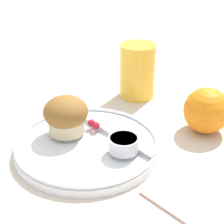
# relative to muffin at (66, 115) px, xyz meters

# --- Properties ---
(ground_plane) EXTENTS (3.00, 3.00, 0.00)m
(ground_plane) POSITION_rel_muffin_xyz_m (0.06, 0.01, -0.05)
(ground_plane) COLOR beige
(plate) EXTENTS (0.25, 0.25, 0.02)m
(plate) POSITION_rel_muffin_xyz_m (0.05, 0.01, -0.04)
(plate) COLOR white
(plate) RESTS_ON ground_plane
(muffin) EXTENTS (0.08, 0.08, 0.07)m
(muffin) POSITION_rel_muffin_xyz_m (0.00, 0.00, 0.00)
(muffin) COLOR beige
(muffin) RESTS_ON plate
(cream_ramekin) EXTENTS (0.05, 0.05, 0.02)m
(cream_ramekin) POSITION_rel_muffin_xyz_m (0.11, 0.03, -0.02)
(cream_ramekin) COLOR silver
(cream_ramekin) RESTS_ON plate
(berry_pair) EXTENTS (0.03, 0.01, 0.01)m
(berry_pair) POSITION_rel_muffin_xyz_m (0.02, 0.04, -0.03)
(berry_pair) COLOR #B7192D
(berry_pair) RESTS_ON plate
(butter_knife) EXTENTS (0.20, 0.02, 0.00)m
(butter_knife) POSITION_rel_muffin_xyz_m (0.05, 0.06, -0.03)
(butter_knife) COLOR silver
(butter_knife) RESTS_ON plate
(orange_fruit) EXTENTS (0.09, 0.09, 0.09)m
(orange_fruit) POSITION_rel_muffin_xyz_m (0.15, 0.21, -0.01)
(orange_fruit) COLOR orange
(orange_fruit) RESTS_ON ground_plane
(juice_glass) EXTENTS (0.08, 0.08, 0.12)m
(juice_glass) POSITION_rel_muffin_xyz_m (-0.05, 0.23, 0.01)
(juice_glass) COLOR gold
(juice_glass) RESTS_ON ground_plane
(folded_napkin) EXTENTS (0.15, 0.08, 0.01)m
(folded_napkin) POSITION_rel_muffin_xyz_m (0.26, 0.03, -0.05)
(folded_napkin) COLOR #D19E93
(folded_napkin) RESTS_ON ground_plane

